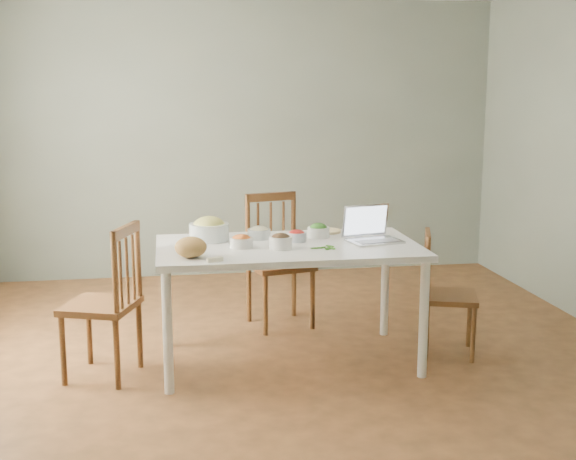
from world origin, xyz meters
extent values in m
cube|color=#4B301B|center=(0.00, 0.00, 0.00)|extent=(5.00, 5.00, 0.00)
cube|color=#5F675E|center=(0.00, 2.50, 1.35)|extent=(5.00, 0.00, 2.70)
cube|color=#5F675E|center=(0.00, -2.50, 1.35)|extent=(5.00, 0.00, 2.70)
ellipsoid|color=#AB7E3B|center=(-0.64, -0.30, 0.88)|extent=(0.26, 0.26, 0.13)
cube|color=beige|center=(-0.50, -0.45, 0.83)|extent=(0.10, 0.06, 0.03)
cylinder|color=beige|center=(0.36, 0.35, 0.83)|extent=(0.23, 0.23, 0.02)
camera|label=1|loc=(-0.79, -4.86, 1.86)|focal=46.68mm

